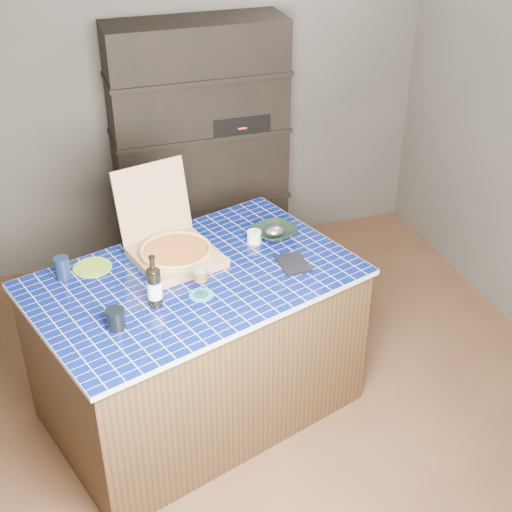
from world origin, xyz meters
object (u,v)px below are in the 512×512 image
object	(u,v)px
kitchen_island	(197,345)
pizza_box	(174,248)
mead_bottle	(154,286)
bowl	(274,232)
wine_glass	(200,274)
dvd_case	(293,263)

from	to	relation	value
kitchen_island	pizza_box	distance (m)	0.55
mead_bottle	bowl	size ratio (longest dim) A/B	1.18
pizza_box	kitchen_island	bearing A→B (deg)	-89.00
wine_glass	bowl	distance (m)	0.69
mead_bottle	bowl	bearing A→B (deg)	29.67
mead_bottle	bowl	world-z (taller)	mead_bottle
pizza_box	bowl	size ratio (longest dim) A/B	2.54
kitchen_island	dvd_case	size ratio (longest dim) A/B	9.42
kitchen_island	pizza_box	world-z (taller)	pizza_box
mead_bottle	dvd_case	xyz separation A→B (m)	(0.76, 0.13, -0.10)
kitchen_island	bowl	size ratio (longest dim) A/B	8.04
mead_bottle	bowl	distance (m)	0.88
kitchen_island	mead_bottle	world-z (taller)	mead_bottle
dvd_case	wine_glass	bearing A→B (deg)	-167.17
wine_glass	dvd_case	size ratio (longest dim) A/B	0.88
mead_bottle	kitchen_island	bearing A→B (deg)	38.12
pizza_box	wine_glass	distance (m)	0.39
pizza_box	wine_glass	world-z (taller)	pizza_box
pizza_box	wine_glass	size ratio (longest dim) A/B	3.39
kitchen_island	mead_bottle	xyz separation A→B (m)	(-0.23, -0.18, 0.56)
mead_bottle	dvd_case	bearing A→B (deg)	9.62
mead_bottle	pizza_box	bearing A→B (deg)	65.30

